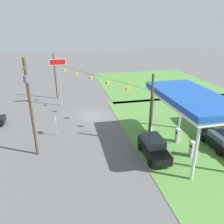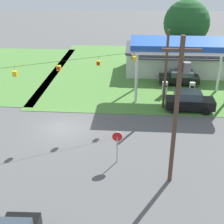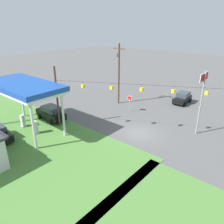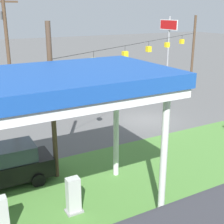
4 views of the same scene
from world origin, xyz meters
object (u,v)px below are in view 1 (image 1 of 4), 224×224
object	(u,v)px
gas_station_canopy	(191,99)
stop_sign_roadside	(56,122)
fuel_pump_near	(178,136)
car_at_pumps_front	(154,147)
stop_sign_overhead	(58,72)
utility_pole_main	(30,104)
fuel_pump_far	(192,149)
car_at_pumps_rear	(220,140)

from	to	relation	value
gas_station_canopy	stop_sign_roadside	bearing A→B (deg)	-114.27
fuel_pump_near	stop_sign_roadside	size ratio (longest dim) A/B	0.66
stop_sign_roadside	gas_station_canopy	bearing A→B (deg)	-114.27
car_at_pumps_front	stop_sign_roadside	distance (m)	11.47
stop_sign_overhead	utility_pole_main	size ratio (longest dim) A/B	0.80
fuel_pump_near	fuel_pump_far	bearing A→B (deg)	0.00
stop_sign_roadside	utility_pole_main	world-z (taller)	utility_pole_main
car_at_pumps_rear	stop_sign_roadside	world-z (taller)	stop_sign_roadside
car_at_pumps_front	stop_sign_overhead	bearing A→B (deg)	-151.06
gas_station_canopy	fuel_pump_near	distance (m)	4.99
gas_station_canopy	stop_sign_overhead	world-z (taller)	stop_sign_overhead
car_at_pumps_rear	stop_sign_overhead	bearing A→B (deg)	44.98
gas_station_canopy	car_at_pumps_front	world-z (taller)	gas_station_canopy
car_at_pumps_front	utility_pole_main	bearing A→B (deg)	-102.84
stop_sign_roadside	car_at_pumps_front	bearing A→B (deg)	-124.75
car_at_pumps_rear	stop_sign_overhead	distance (m)	23.90
stop_sign_overhead	car_at_pumps_front	bearing A→B (deg)	27.69
fuel_pump_far	stop_sign_roadside	world-z (taller)	stop_sign_roadside
fuel_pump_far	fuel_pump_near	bearing A→B (deg)	180.00
utility_pole_main	car_at_pumps_front	bearing A→B (deg)	75.91
fuel_pump_near	fuel_pump_far	distance (m)	2.92
car_at_pumps_rear	stop_sign_roadside	bearing A→B (deg)	69.81
car_at_pumps_rear	gas_station_canopy	bearing A→B (deg)	81.82
gas_station_canopy	fuel_pump_far	size ratio (longest dim) A/B	6.47
fuel_pump_near	utility_pole_main	xyz separation A→B (m)	(-0.77, -15.03, 4.61)
fuel_pump_far	car_at_pumps_front	distance (m)	3.83
fuel_pump_far	utility_pole_main	distance (m)	16.15
car_at_pumps_rear	utility_pole_main	bearing A→B (deg)	82.36
utility_pole_main	fuel_pump_far	bearing A→B (deg)	76.17
car_at_pumps_front	car_at_pumps_rear	bearing A→B (deg)	91.27
car_at_pumps_front	car_at_pumps_rear	distance (m)	7.45
fuel_pump_near	stop_sign_roadside	bearing A→B (deg)	-108.76
gas_station_canopy	car_at_pumps_front	size ratio (longest dim) A/B	2.24
gas_station_canopy	car_at_pumps_rear	world-z (taller)	gas_station_canopy
stop_sign_overhead	fuel_pump_far	bearing A→B (deg)	35.35
fuel_pump_far	car_at_pumps_rear	distance (m)	3.83
fuel_pump_near	car_at_pumps_front	world-z (taller)	car_at_pumps_front
gas_station_canopy	car_at_pumps_rear	distance (m)	6.00
fuel_pump_near	fuel_pump_far	size ratio (longest dim) A/B	1.00
fuel_pump_near	fuel_pump_far	world-z (taller)	same
gas_station_canopy	stop_sign_roadside	world-z (taller)	gas_station_canopy
fuel_pump_near	stop_sign_overhead	xyz separation A→B (m)	(-14.81, -12.58, 4.66)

